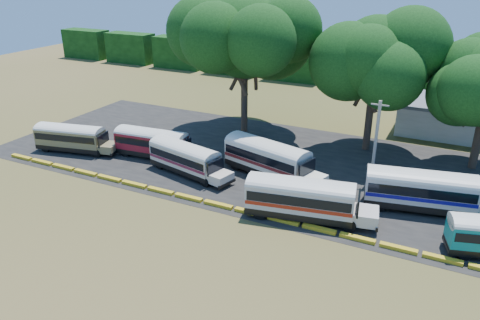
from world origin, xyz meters
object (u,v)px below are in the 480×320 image
at_px(bus_red, 153,142).
at_px(bus_cream_west, 186,157).
at_px(bus_beige, 72,136).
at_px(bus_white_red, 303,197).
at_px(tree_west, 245,37).

bearing_deg(bus_red, bus_cream_west, -25.49).
height_order(bus_beige, bus_white_red, bus_white_red).
bearing_deg(bus_cream_west, bus_white_red, -0.74).
height_order(bus_beige, bus_red, bus_red).
height_order(bus_white_red, tree_west, tree_west).
bearing_deg(bus_white_red, bus_cream_west, 155.48).
distance_m(bus_red, bus_cream_west, 5.76).
xyz_separation_m(bus_white_red, tree_west, (-13.27, 16.54, 9.63)).
distance_m(bus_beige, bus_white_red, 27.79).
bearing_deg(bus_beige, bus_red, 3.86).
height_order(bus_red, tree_west, tree_west).
relative_size(bus_cream_west, tree_west, 0.60).
bearing_deg(bus_red, tree_west, 59.52).
relative_size(bus_red, tree_west, 0.60).
xyz_separation_m(bus_beige, bus_red, (9.03, 2.55, 0.05)).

